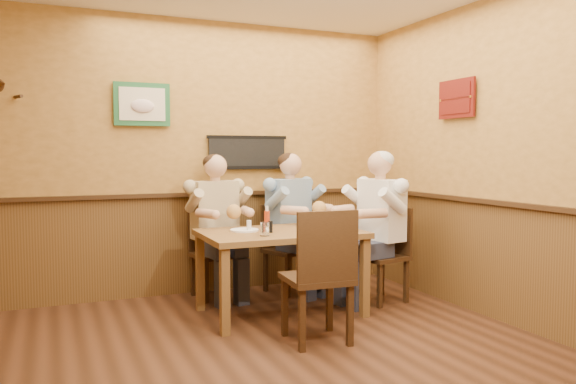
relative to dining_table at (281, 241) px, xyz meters
The scene contains 17 objects.
room 1.76m from the dining_table, 119.25° to the right, with size 5.02×5.03×2.81m.
dining_table is the anchor object (origin of this frame).
chair_back_left 0.90m from the dining_table, 115.90° to the left, with size 0.42×0.42×0.90m, color #3D2613, non-canonical shape.
chair_back_right 0.83m from the dining_table, 61.58° to the left, with size 0.42×0.42×0.91m, color #3D2613, non-canonical shape.
chair_right_end 1.07m from the dining_table, ahead, with size 0.42×0.42×0.92m, color #3D2613, non-canonical shape.
chair_near_side 0.80m from the dining_table, 92.18° to the right, with size 0.47×0.47×1.03m, color #3D2613, non-canonical shape.
diner_tan_shirt 0.88m from the dining_table, 115.90° to the left, with size 0.59×0.59×1.29m, color beige, non-canonical shape.
diner_blue_polo 0.80m from the dining_table, 61.58° to the left, with size 0.60×0.60×1.30m, color #7B98B8, non-canonical shape.
diner_white_elder 1.05m from the dining_table, ahead, with size 0.61×0.61×1.31m, color white, non-canonical shape.
water_glass_left 0.36m from the dining_table, 136.07° to the right, with size 0.08×0.08×0.12m, color white.
water_glass_mid 0.40m from the dining_table, 57.85° to the right, with size 0.08×0.08×0.12m, color silver.
cola_tumbler 0.48m from the dining_table, 39.60° to the right, with size 0.09×0.09×0.12m, color black.
hot_sauce_bottle 0.23m from the dining_table, 165.35° to the left, with size 0.05×0.05×0.20m, color #BD3814.
salt_shaker 0.32m from the dining_table, 168.32° to the left, with size 0.04×0.04×0.10m, color white.
pepper_shaker 0.20m from the dining_table, 152.37° to the right, with size 0.04×0.04×0.10m, color black.
plate_far_left 0.34m from the dining_table, 158.87° to the left, with size 0.25×0.25×0.02m, color white.
plate_far_right 0.43m from the dining_table, 12.87° to the left, with size 0.24×0.24×0.02m, color white.
Camera 1 is at (-1.07, -3.18, 1.45)m, focal length 35.00 mm.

